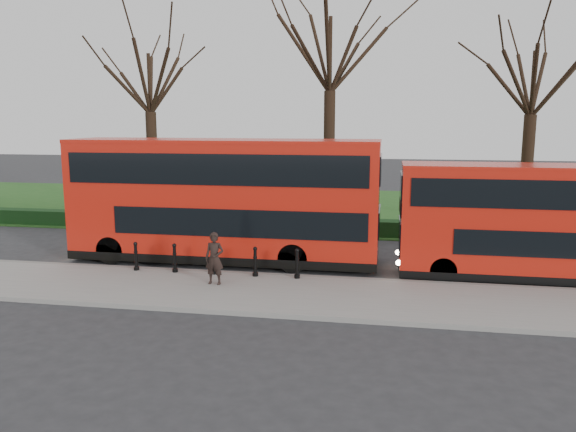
% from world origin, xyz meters
% --- Properties ---
extents(ground, '(120.00, 120.00, 0.00)m').
position_xyz_m(ground, '(0.00, 0.00, 0.00)').
color(ground, '#28282B').
rests_on(ground, ground).
extents(pavement, '(60.00, 4.00, 0.15)m').
position_xyz_m(pavement, '(0.00, -3.00, 0.07)').
color(pavement, gray).
rests_on(pavement, ground).
extents(kerb, '(60.00, 0.25, 0.16)m').
position_xyz_m(kerb, '(0.00, -1.00, 0.07)').
color(kerb, slate).
rests_on(kerb, ground).
extents(grass_verge, '(60.00, 18.00, 0.06)m').
position_xyz_m(grass_verge, '(0.00, 15.00, 0.03)').
color(grass_verge, '#1E4F1A').
rests_on(grass_verge, ground).
extents(hedge, '(60.00, 0.90, 0.80)m').
position_xyz_m(hedge, '(0.00, 6.80, 0.40)').
color(hedge, black).
rests_on(hedge, ground).
extents(yellow_line_outer, '(60.00, 0.10, 0.01)m').
position_xyz_m(yellow_line_outer, '(0.00, -0.70, 0.01)').
color(yellow_line_outer, yellow).
rests_on(yellow_line_outer, ground).
extents(yellow_line_inner, '(60.00, 0.10, 0.01)m').
position_xyz_m(yellow_line_inner, '(0.00, -0.50, 0.01)').
color(yellow_line_inner, yellow).
rests_on(yellow_line_inner, ground).
extents(tree_left, '(6.94, 6.94, 10.85)m').
position_xyz_m(tree_left, '(-8.00, 10.00, 7.88)').
color(tree_left, black).
rests_on(tree_left, ground).
extents(tree_mid, '(8.18, 8.18, 12.78)m').
position_xyz_m(tree_mid, '(2.00, 10.00, 9.30)').
color(tree_mid, black).
rests_on(tree_mid, ground).
extents(tree_right, '(6.75, 6.75, 10.55)m').
position_xyz_m(tree_right, '(12.00, 10.00, 7.66)').
color(tree_right, black).
rests_on(tree_right, ground).
extents(bollard_row, '(6.09, 0.15, 1.00)m').
position_xyz_m(bollard_row, '(-0.85, -1.35, 0.65)').
color(bollard_row, black).
rests_on(bollard_row, pavement).
extents(bus_lead, '(12.08, 2.77, 4.81)m').
position_xyz_m(bus_lead, '(-1.19, 1.07, 2.42)').
color(bus_lead, red).
rests_on(bus_lead, ground).
extents(bus_rear, '(10.15, 2.33, 4.04)m').
position_xyz_m(bus_rear, '(10.67, 0.44, 2.03)').
color(bus_rear, red).
rests_on(bus_rear, ground).
extents(pedestrian, '(0.66, 0.45, 1.75)m').
position_xyz_m(pedestrian, '(-0.47, -2.52, 1.03)').
color(pedestrian, black).
rests_on(pedestrian, pavement).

